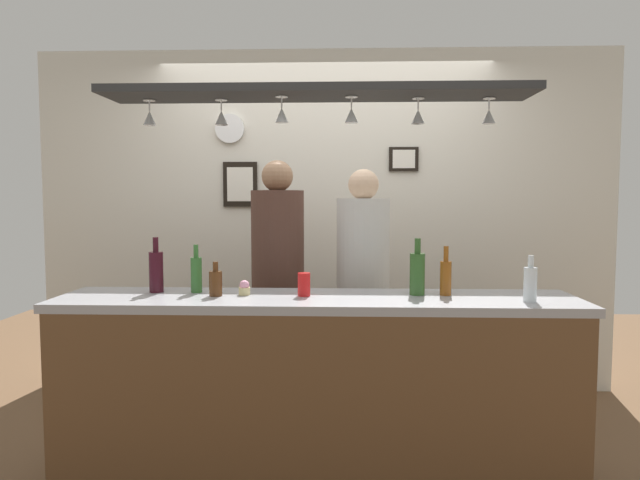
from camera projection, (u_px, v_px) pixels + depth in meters
name	position (u px, v px, depth m)	size (l,w,h in m)	color
ground_plane	(319.00, 448.00, 3.35)	(8.00, 8.00, 0.00)	brown
back_wall	(325.00, 222.00, 4.35)	(4.40, 0.06, 2.60)	silver
bar_counter	(315.00, 364.00, 2.80)	(2.70, 0.55, 0.97)	#99999E
overhead_glass_rack	(317.00, 93.00, 2.90)	(2.20, 0.36, 0.04)	black
hanging_wineglass_far_left	(150.00, 117.00, 3.00)	(0.07, 0.07, 0.13)	silver
hanging_wineglass_left	(221.00, 117.00, 2.99)	(0.07, 0.07, 0.13)	silver
hanging_wineglass_center_left	(282.00, 114.00, 2.89)	(0.07, 0.07, 0.13)	silver
hanging_wineglass_center	(351.00, 114.00, 2.90)	(0.07, 0.07, 0.13)	silver
hanging_wineglass_center_right	(418.00, 116.00, 2.94)	(0.07, 0.07, 0.13)	silver
hanging_wineglass_right	(489.00, 116.00, 2.94)	(0.07, 0.07, 0.13)	silver
person_middle_brown_shirt	(278.00, 266.00, 3.65)	(0.34, 0.34, 1.72)	#2D334C
person_right_white_patterned_shirt	(363.00, 272.00, 3.63)	(0.34, 0.34, 1.67)	#2D334C
bottle_beer_amber_tall	(446.00, 276.00, 2.96)	(0.06, 0.06, 0.26)	brown
bottle_soda_clear	(530.00, 283.00, 2.78)	(0.06, 0.06, 0.23)	silver
bottle_beer_green_import	(196.00, 273.00, 3.05)	(0.06, 0.06, 0.26)	#336B2D
bottle_wine_dark_red	(156.00, 271.00, 3.06)	(0.08, 0.08, 0.30)	#380F19
bottle_champagne_green	(417.00, 273.00, 2.98)	(0.08, 0.08, 0.30)	#2D5623
bottle_beer_brown_stubby	(216.00, 283.00, 2.95)	(0.07, 0.07, 0.18)	#512D14
drink_can	(304.00, 284.00, 2.94)	(0.07, 0.07, 0.12)	red
cupcake	(244.00, 288.00, 2.98)	(0.06, 0.06, 0.08)	beige
picture_frame_caricature	(240.00, 184.00, 4.31)	(0.26, 0.02, 0.34)	black
picture_frame_upper_small	(404.00, 159.00, 4.25)	(0.22, 0.02, 0.18)	black
wall_clock	(230.00, 129.00, 4.27)	(0.22, 0.22, 0.03)	white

